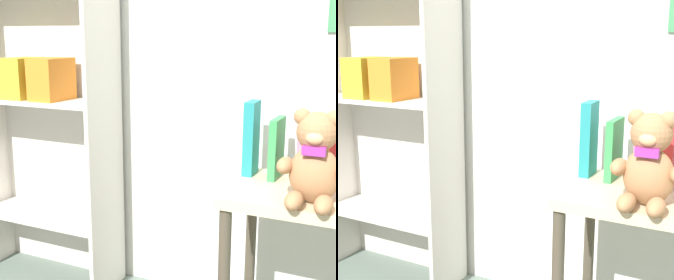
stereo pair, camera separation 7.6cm
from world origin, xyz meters
The scene contains 8 objects.
wall_back centered at (0.00, 1.33, 1.25)m, with size 4.80×0.07×2.50m.
bookshelf_side centered at (-0.92, 1.19, 0.94)m, with size 0.68×0.27×1.69m.
display_table centered at (0.29, 1.00, 0.51)m, with size 0.52×0.39×0.64m.
teddy_bear centered at (0.30, 0.89, 0.77)m, with size 0.22×0.20×0.28m.
book_standing_teal centered at (0.05, 1.12, 0.77)m, with size 0.04×0.10×0.26m, color teal.
book_standing_green centered at (0.15, 1.11, 0.74)m, with size 0.03×0.14×0.21m, color #33934C.
book_standing_pink centered at (0.24, 1.12, 0.73)m, with size 0.04×0.13×0.18m, color #D17093.
book_standing_red centered at (0.33, 1.12, 0.75)m, with size 0.03×0.13×0.22m, color red.
Camera 1 is at (0.47, -0.49, 1.13)m, focal length 50.00 mm.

